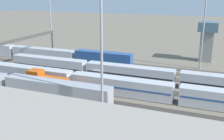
{
  "coord_description": "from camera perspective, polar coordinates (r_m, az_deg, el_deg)",
  "views": [
    {
      "loc": [
        -27.82,
        59.16,
        22.09
      ],
      "look_at": [
        -3.76,
        -1.96,
        2.5
      ],
      "focal_mm": 42.55,
      "sensor_mm": 36.0,
      "label": 1
    }
  ],
  "objects": [
    {
      "name": "signal_gantry",
      "position": [
        81.18,
        -20.5,
        5.37
      ],
      "size": [
        0.7,
        40.0,
        8.8
      ],
      "color": "#4C4742",
      "rests_on": "ground_plane"
    },
    {
      "name": "track_bed_6",
      "position": [
        58.62,
        -8.67,
        -5.67
      ],
      "size": [
        140.0,
        2.8,
        0.12
      ],
      "primitive_type": "cube",
      "color": "#3D3833",
      "rests_on": "ground_plane"
    },
    {
      "name": "control_tower",
      "position": [
        91.05,
        19.76,
        6.42
      ],
      "size": [
        6.0,
        6.0,
        12.8
      ],
      "color": "gray",
      "rests_on": "ground_plane"
    },
    {
      "name": "train_on_track_5",
      "position": [
        64.25,
        -10.17,
        -1.84
      ],
      "size": [
        139.0,
        3.06,
        4.4
      ],
      "color": "#285193",
      "rests_on": "ground_plane"
    },
    {
      "name": "ground_plane",
      "position": [
        69.01,
        -3.51,
        -2.1
      ],
      "size": [
        400.0,
        400.0,
        0.0
      ],
      "primitive_type": "plane",
      "color": "#756B5B"
    },
    {
      "name": "light_mast_1",
      "position": [
        42.74,
        -2.33,
        10.58
      ],
      "size": [
        2.8,
        0.7,
        27.71
      ],
      "color": "#9EA0A5",
      "rests_on": "ground_plane"
    },
    {
      "name": "train_on_track_3",
      "position": [
        67.73,
        3.72,
        -0.69
      ],
      "size": [
        71.4,
        3.06,
        3.8
      ],
      "color": "silver",
      "rests_on": "ground_plane"
    },
    {
      "name": "track_bed_5",
      "position": [
        62.67,
        -6.4,
        -4.08
      ],
      "size": [
        140.0,
        2.8,
        0.12
      ],
      "primitive_type": "cube",
      "color": "#4C443D",
      "rests_on": "ground_plane"
    },
    {
      "name": "train_on_track_1",
      "position": [
        92.09,
        -15.3,
        3.48
      ],
      "size": [
        66.4,
        3.0,
        4.4
      ],
      "color": "#285193",
      "rests_on": "ground_plane"
    },
    {
      "name": "light_mast_2",
      "position": [
        97.28,
        -13.16,
        12.22
      ],
      "size": [
        2.8,
        0.7,
        23.63
      ],
      "color": "#9EA0A5",
      "rests_on": "ground_plane"
    },
    {
      "name": "track_bed_3",
      "position": [
        71.14,
        -2.66,
        -1.45
      ],
      "size": [
        140.0,
        2.8,
        0.12
      ],
      "primitive_type": "cube",
      "color": "#4C443D",
      "rests_on": "ground_plane"
    },
    {
      "name": "track_bed_7",
      "position": [
        54.72,
        -11.3,
        -7.48
      ],
      "size": [
        140.0,
        2.8,
        0.12
      ],
      "primitive_type": "cube",
      "color": "#3D3833",
      "rests_on": "ground_plane"
    },
    {
      "name": "track_bed_1",
      "position": [
        79.96,
        0.26,
        0.61
      ],
      "size": [
        140.0,
        2.8,
        0.12
      ],
      "primitive_type": "cube",
      "color": "#4C443D",
      "rests_on": "ground_plane"
    },
    {
      "name": "track_bed_0",
      "position": [
        84.47,
        1.49,
        1.48
      ],
      "size": [
        140.0,
        2.8,
        0.12
      ],
      "primitive_type": "cube",
      "color": "#4C443D",
      "rests_on": "ground_plane"
    },
    {
      "name": "train_on_track_6",
      "position": [
        61.17,
        -13.92,
        -2.92
      ],
      "size": [
        10.0,
        3.0,
        5.0
      ],
      "color": "#D85914",
      "rests_on": "ground_plane"
    },
    {
      "name": "track_bed_2",
      "position": [
        75.52,
        -1.12,
        -0.36
      ],
      "size": [
        140.0,
        2.8,
        0.12
      ],
      "primitive_type": "cube",
      "color": "#4C443D",
      "rests_on": "ground_plane"
    },
    {
      "name": "track_bed_4",
      "position": [
        66.85,
        -4.41,
        -2.68
      ],
      "size": [
        140.0,
        2.8,
        0.12
      ],
      "primitive_type": "cube",
      "color": "#3D3833",
      "rests_on": "ground_plane"
    }
  ]
}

